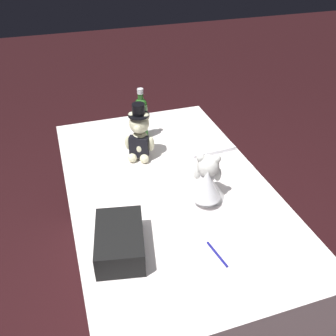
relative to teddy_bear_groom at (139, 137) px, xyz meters
name	(u,v)px	position (x,y,z in m)	size (l,w,h in m)	color
ground_plane	(168,287)	(-0.28, -0.06, -0.91)	(12.00, 12.00, 0.00)	black
reception_table	(168,242)	(-0.28, -0.06, -0.52)	(1.55, 0.94, 0.78)	white
teddy_bear_groom	(139,137)	(0.00, 0.00, 0.00)	(0.15, 0.15, 0.31)	beige
teddy_bear_bride	(207,181)	(-0.43, -0.20, -0.03)	(0.23, 0.20, 0.23)	white
champagne_bottle	(141,118)	(0.20, -0.06, 0.00)	(0.07, 0.07, 0.30)	#23551C
signing_pen	(216,253)	(-0.76, -0.11, -0.12)	(0.15, 0.03, 0.01)	navy
gift_case_black	(120,241)	(-0.63, 0.24, -0.07)	(0.31, 0.23, 0.11)	black
guestbook	(208,145)	(-0.01, -0.39, -0.11)	(0.19, 0.26, 0.02)	white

